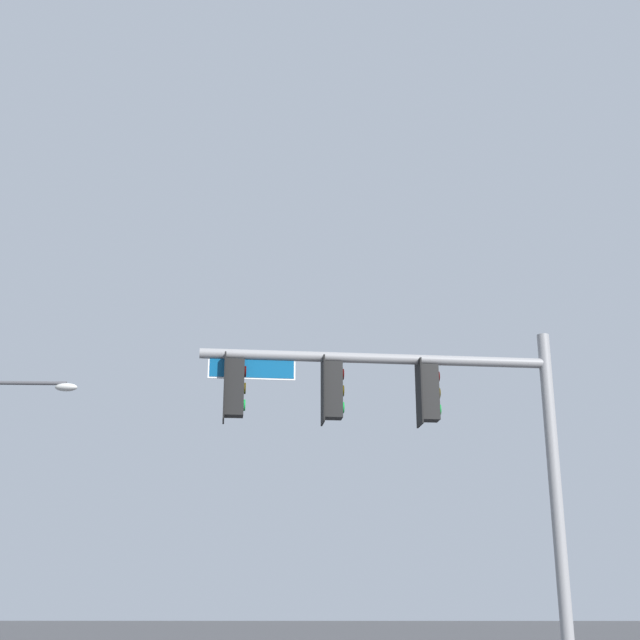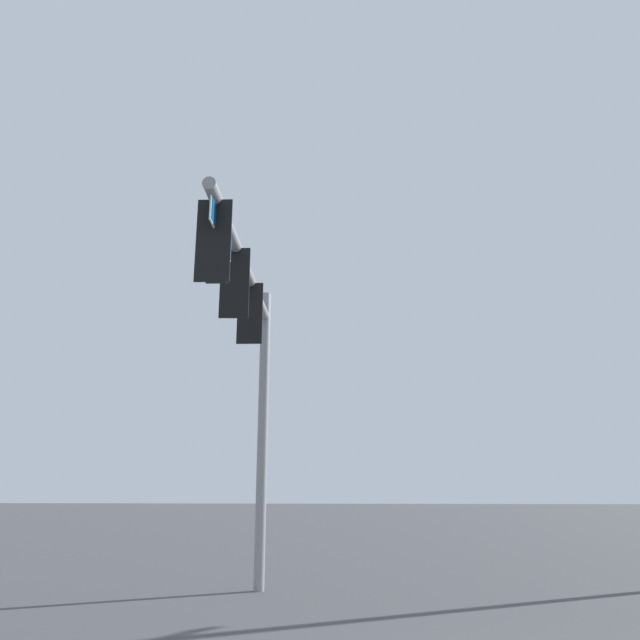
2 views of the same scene
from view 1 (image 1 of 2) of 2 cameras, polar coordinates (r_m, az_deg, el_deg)
name	(u,v)px [view 1 (image 1 of 2)]	position (r m, az deg, el deg)	size (l,w,h in m)	color
signal_pole_near	(416,422)	(17.37, 6.17, -6.52)	(6.94, 1.28, 6.91)	gray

